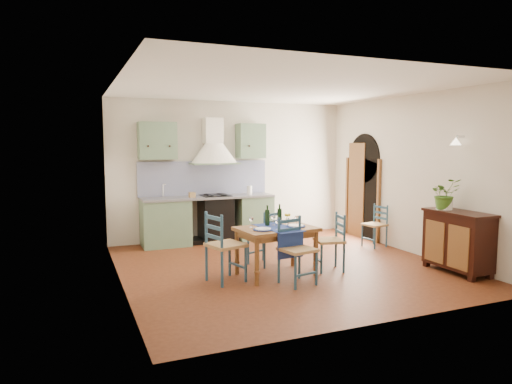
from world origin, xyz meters
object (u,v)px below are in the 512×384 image
dining_table (277,233)px  chair_near (296,250)px  sideboard (458,239)px  potted_plant (445,194)px

dining_table → chair_near: size_ratio=1.30×
sideboard → dining_table: bearing=160.4°
dining_table → chair_near: bearing=-81.2°
dining_table → potted_plant: (2.53, -0.67, 0.54)m
sideboard → potted_plant: bearing=101.4°
chair_near → potted_plant: 2.56m
dining_table → potted_plant: size_ratio=2.49×
chair_near → sideboard: (2.50, -0.44, 0.03)m
chair_near → potted_plant: size_ratio=1.93×
dining_table → sideboard: (2.58, -0.92, -0.12)m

